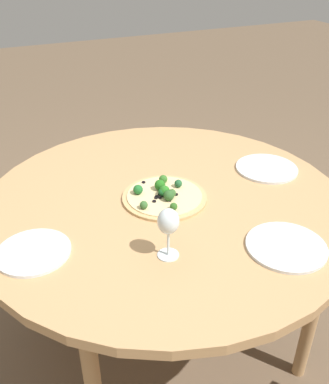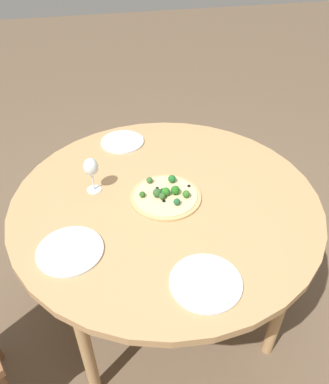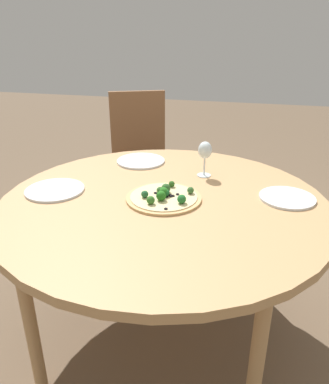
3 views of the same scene
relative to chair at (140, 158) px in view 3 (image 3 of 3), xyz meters
The scene contains 8 objects.
ground_plane 1.21m from the chair, 112.63° to the left, with size 12.00×12.00×0.00m, color brown.
dining_table 1.10m from the chair, 112.63° to the left, with size 1.33×1.33×0.71m.
chair is the anchor object (origin of this frame).
pizza 1.11m from the chair, 112.85° to the left, with size 0.31×0.31×0.05m.
wine_glass 0.94m from the chair, 127.30° to the left, with size 0.07×0.07×0.17m.
plate_near 0.66m from the chair, 108.12° to the left, with size 0.25×0.25×0.01m.
plate_far 1.28m from the chair, 135.74° to the left, with size 0.22×0.22×0.01m.
plate_side 1.06m from the chair, 87.20° to the left, with size 0.25×0.25×0.01m.
Camera 3 is at (-0.33, 1.34, 1.35)m, focal length 35.00 mm.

